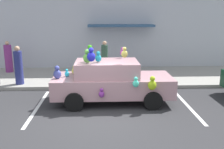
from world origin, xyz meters
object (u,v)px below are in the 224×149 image
at_px(plush_covered_car, 111,81).
at_px(pedestrian_walking_past, 19,67).
at_px(teddy_bear_on_sidewalk, 108,76).
at_px(pedestrian_near_shopfront, 105,60).
at_px(pedestrian_by_lamp, 8,58).

relative_size(plush_covered_car, pedestrian_walking_past, 2.55).
bearing_deg(teddy_bear_on_sidewalk, pedestrian_walking_past, -176.54).
relative_size(pedestrian_near_shopfront, pedestrian_walking_past, 1.03).
relative_size(plush_covered_car, teddy_bear_on_sidewalk, 7.41).
xyz_separation_m(teddy_bear_on_sidewalk, pedestrian_by_lamp, (-5.22, 2.19, 0.48)).
distance_m(pedestrian_near_shopfront, pedestrian_by_lamp, 5.18).
bearing_deg(pedestrian_by_lamp, pedestrian_near_shopfront, -11.53).
distance_m(teddy_bear_on_sidewalk, pedestrian_walking_past, 3.98).
xyz_separation_m(pedestrian_near_shopfront, pedestrian_by_lamp, (-5.08, 1.04, -0.06)).
xyz_separation_m(plush_covered_car, pedestrian_near_shopfront, (-0.18, 3.49, 0.15)).
distance_m(plush_covered_car, pedestrian_near_shopfront, 3.49).
bearing_deg(pedestrian_near_shopfront, pedestrian_walking_past, -159.87).
distance_m(plush_covered_car, pedestrian_walking_past, 4.49).
distance_m(teddy_bear_on_sidewalk, pedestrian_by_lamp, 5.68).
bearing_deg(pedestrian_walking_past, pedestrian_by_lamp, 117.86).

